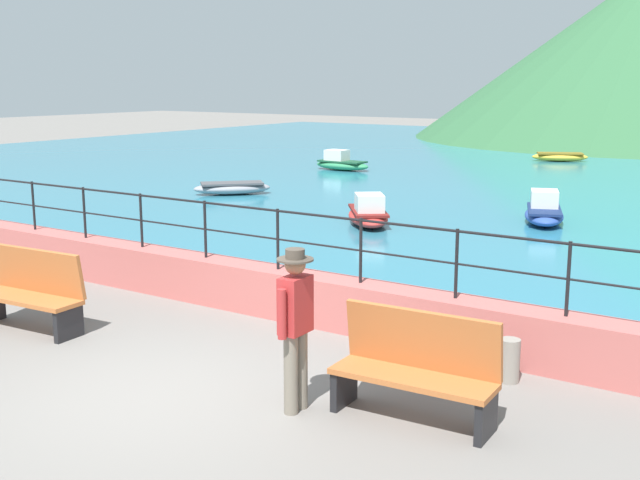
# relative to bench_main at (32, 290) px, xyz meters

# --- Properties ---
(ground_plane) EXTENTS (120.00, 120.00, 0.00)m
(ground_plane) POSITION_rel_bench_main_xyz_m (3.16, -0.75, -0.56)
(ground_plane) COLOR slate
(promenade_wall) EXTENTS (20.00, 0.56, 0.70)m
(promenade_wall) POSITION_rel_bench_main_xyz_m (3.16, 2.45, -0.21)
(promenade_wall) COLOR #BC605B
(promenade_wall) RESTS_ON ground
(railing) EXTENTS (18.44, 0.04, 0.90)m
(railing) POSITION_rel_bench_main_xyz_m (3.16, 2.45, 0.75)
(railing) COLOR black
(railing) RESTS_ON promenade_wall
(bench_main) EXTENTS (1.74, 0.68, 1.13)m
(bench_main) POSITION_rel_bench_main_xyz_m (0.00, 0.00, 0.00)
(bench_main) COLOR #B76633
(bench_main) RESTS_ON ground
(bench_far) EXTENTS (1.73, 0.65, 1.13)m
(bench_far) POSITION_rel_bench_main_xyz_m (5.84, 0.30, 0.00)
(bench_far) COLOR #B76633
(bench_far) RESTS_ON ground
(person_walking) EXTENTS (0.38, 0.57, 1.75)m
(person_walking) POSITION_rel_bench_main_xyz_m (4.71, -0.24, 0.42)
(person_walking) COLOR slate
(person_walking) RESTS_ON ground
(bollard) EXTENTS (0.24, 0.24, 0.51)m
(bollard) POSITION_rel_bench_main_xyz_m (6.28, 1.80, -0.30)
(bollard) COLOR gray
(bollard) RESTS_ON ground
(boat_0) EXTENTS (2.46, 1.79, 0.36)m
(boat_0) POSITION_rel_bench_main_xyz_m (-1.02, 26.88, -0.30)
(boat_0) COLOR gold
(boat_0) RESTS_ON lake_water
(boat_1) EXTENTS (2.24, 2.28, 0.36)m
(boat_1) POSITION_rel_bench_main_xyz_m (-6.10, 11.53, -0.30)
(boat_1) COLOR gray
(boat_1) RESTS_ON lake_water
(boat_2) EXTENTS (2.33, 0.98, 0.76)m
(boat_2) POSITION_rel_bench_main_xyz_m (-6.90, 18.90, -0.23)
(boat_2) COLOR #338C59
(boat_2) RESTS_ON lake_water
(boat_4) EXTENTS (2.12, 2.37, 0.76)m
(boat_4) POSITION_rel_bench_main_xyz_m (-0.10, 9.40, -0.23)
(boat_4) COLOR red
(boat_4) RESTS_ON lake_water
(boat_5) EXTENTS (1.65, 2.47, 0.76)m
(boat_5) POSITION_rel_bench_main_xyz_m (3.27, 11.99, -0.23)
(boat_5) COLOR #2D4C9E
(boat_5) RESTS_ON lake_water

